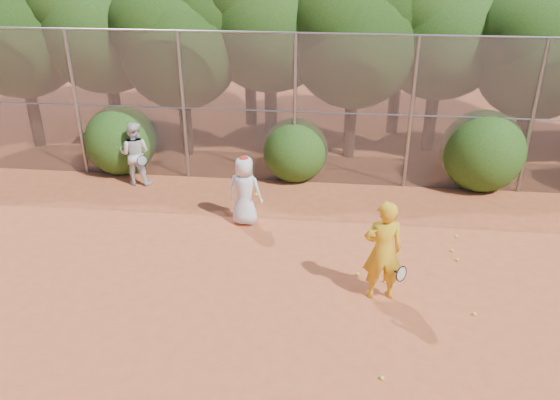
# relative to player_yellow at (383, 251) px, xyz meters

# --- Properties ---
(ground) EXTENTS (80.00, 80.00, 0.00)m
(ground) POSITION_rel_player_yellow_xyz_m (-1.07, -0.82, -0.99)
(ground) COLOR #AC4B27
(ground) RESTS_ON ground
(fence_back) EXTENTS (20.05, 0.09, 4.03)m
(fence_back) POSITION_rel_player_yellow_xyz_m (-1.19, 5.18, 1.06)
(fence_back) COLOR gray
(fence_back) RESTS_ON ground
(tree_0) EXTENTS (4.38, 3.81, 6.00)m
(tree_0) POSITION_rel_player_yellow_xyz_m (-10.51, 7.22, 2.94)
(tree_0) COLOR black
(tree_0) RESTS_ON ground
(tree_1) EXTENTS (4.64, 4.03, 6.35)m
(tree_1) POSITION_rel_player_yellow_xyz_m (-8.01, 7.72, 3.17)
(tree_1) COLOR black
(tree_1) RESTS_ON ground
(tree_2) EXTENTS (3.99, 3.47, 5.47)m
(tree_2) POSITION_rel_player_yellow_xyz_m (-5.52, 7.01, 2.59)
(tree_2) COLOR black
(tree_2) RESTS_ON ground
(tree_3) EXTENTS (4.89, 4.26, 6.70)m
(tree_3) POSITION_rel_player_yellow_xyz_m (-3.01, 8.02, 3.40)
(tree_3) COLOR black
(tree_3) RESTS_ON ground
(tree_4) EXTENTS (4.19, 3.64, 5.73)m
(tree_4) POSITION_rel_player_yellow_xyz_m (-0.52, 7.42, 2.77)
(tree_4) COLOR black
(tree_4) RESTS_ON ground
(tree_5) EXTENTS (4.51, 3.92, 6.17)m
(tree_5) POSITION_rel_player_yellow_xyz_m (1.99, 8.22, 3.06)
(tree_5) COLOR black
(tree_5) RESTS_ON ground
(tree_6) EXTENTS (3.86, 3.36, 5.29)m
(tree_6) POSITION_rel_player_yellow_xyz_m (4.48, 7.21, 2.48)
(tree_6) COLOR black
(tree_6) RESTS_ON ground
(tree_11) EXTENTS (4.64, 4.03, 6.35)m
(tree_11) POSITION_rel_player_yellow_xyz_m (0.99, 9.82, 3.17)
(tree_11) COLOR black
(tree_11) RESTS_ON ground
(bush_0) EXTENTS (2.00, 2.00, 2.00)m
(bush_0) POSITION_rel_player_yellow_xyz_m (-7.07, 5.48, 0.01)
(bush_0) COLOR #1F4310
(bush_0) RESTS_ON ground
(bush_1) EXTENTS (1.80, 1.80, 1.80)m
(bush_1) POSITION_rel_player_yellow_xyz_m (-2.07, 5.48, -0.09)
(bush_1) COLOR #1F4310
(bush_1) RESTS_ON ground
(bush_2) EXTENTS (2.20, 2.20, 2.20)m
(bush_2) POSITION_rel_player_yellow_xyz_m (2.93, 5.48, 0.11)
(bush_2) COLOR #1F4310
(bush_2) RESTS_ON ground
(player_yellow) EXTENTS (0.87, 0.63, 1.99)m
(player_yellow) POSITION_rel_player_yellow_xyz_m (0.00, 0.00, 0.00)
(player_yellow) COLOR gold
(player_yellow) RESTS_ON ground
(player_teen) EXTENTS (0.90, 0.68, 1.70)m
(player_teen) POSITION_rel_player_yellow_xyz_m (-3.00, 2.63, -0.15)
(player_teen) COLOR silver
(player_teen) RESTS_ON ground
(player_white) EXTENTS (0.88, 0.72, 1.75)m
(player_white) POSITION_rel_player_yellow_xyz_m (-6.33, 4.58, -0.12)
(player_white) COLOR silver
(player_white) RESTS_ON ground
(ball_0) EXTENTS (0.07, 0.07, 0.07)m
(ball_0) POSITION_rel_player_yellow_xyz_m (1.70, 1.42, -0.96)
(ball_0) COLOR #D2F02B
(ball_0) RESTS_ON ground
(ball_1) EXTENTS (0.07, 0.07, 0.07)m
(ball_1) POSITION_rel_player_yellow_xyz_m (1.66, 1.80, -0.96)
(ball_1) COLOR #D2F02B
(ball_1) RESTS_ON ground
(ball_2) EXTENTS (0.07, 0.07, 0.07)m
(ball_2) POSITION_rel_player_yellow_xyz_m (-0.06, -2.20, -0.96)
(ball_2) COLOR #D2F02B
(ball_2) RESTS_ON ground
(ball_3) EXTENTS (0.07, 0.07, 0.07)m
(ball_3) POSITION_rel_player_yellow_xyz_m (1.68, -0.42, -0.96)
(ball_3) COLOR #D2F02B
(ball_3) RESTS_ON ground
(ball_4) EXTENTS (0.07, 0.07, 0.07)m
(ball_4) POSITION_rel_player_yellow_xyz_m (0.15, 0.47, -0.96)
(ball_4) COLOR #D2F02B
(ball_4) RESTS_ON ground
(ball_5) EXTENTS (0.07, 0.07, 0.07)m
(ball_5) POSITION_rel_player_yellow_xyz_m (1.87, 2.44, -0.96)
(ball_5) COLOR #D2F02B
(ball_5) RESTS_ON ground
(ball_6) EXTENTS (0.07, 0.07, 0.07)m
(ball_6) POSITION_rel_player_yellow_xyz_m (-0.38, 0.65, -0.96)
(ball_6) COLOR #D2F02B
(ball_6) RESTS_ON ground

